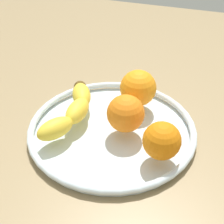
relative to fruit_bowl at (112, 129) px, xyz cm
name	(u,v)px	position (x,y,z in cm)	size (l,w,h in cm)	color
ground_plane	(112,141)	(0.00, 0.00, -2.92)	(134.31, 134.31, 4.00)	#927A54
fruit_bowl	(112,129)	(0.00, 0.00, 0.00)	(30.01, 30.01, 1.80)	silver
banana	(72,110)	(-0.06, 7.55, 2.61)	(18.56, 6.85, 3.45)	yellow
orange_center	(125,114)	(-0.13, -2.45, 4.14)	(6.52, 6.52, 6.52)	orange
orange_back_right	(138,88)	(8.08, -2.55, 4.33)	(6.88, 6.88, 6.88)	orange
orange_front_left	(162,141)	(-4.71, -9.64, 3.93)	(6.10, 6.10, 6.10)	orange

